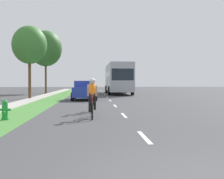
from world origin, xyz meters
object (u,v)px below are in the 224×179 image
object	(u,v)px
sedan_blue	(85,90)
bus_silver	(118,77)
fire_hydrant_green	(5,110)
street_tree_far	(46,49)
cyclist_trailing	(92,95)
street_tree_near	(29,45)
cyclist_lead	(92,98)

from	to	relation	value
sedan_blue	bus_silver	bearing A→B (deg)	72.58
fire_hydrant_green	street_tree_far	world-z (taller)	street_tree_far
fire_hydrant_green	cyclist_trailing	world-z (taller)	cyclist_trailing
sedan_blue	street_tree_far	xyz separation A→B (m)	(-5.12, 13.32, 4.76)
fire_hydrant_green	street_tree_near	world-z (taller)	street_tree_near
cyclist_lead	cyclist_trailing	xyz separation A→B (m)	(-0.03, 2.39, 0.00)
cyclist_trailing	street_tree_far	size ratio (longest dim) A/B	0.22
sedan_blue	bus_silver	world-z (taller)	bus_silver
cyclist_lead	sedan_blue	bearing A→B (deg)	92.96
cyclist_trailing	bus_silver	size ratio (longest dim) A/B	0.15
cyclist_trailing	street_tree_far	world-z (taller)	street_tree_far
bus_silver	street_tree_far	xyz separation A→B (m)	(-8.80, 1.61, 3.55)
fire_hydrant_green	cyclist_lead	world-z (taller)	cyclist_lead
fire_hydrant_green	street_tree_far	distance (m)	26.50
cyclist_trailing	sedan_blue	world-z (taller)	cyclist_trailing
street_tree_far	sedan_blue	bearing A→B (deg)	-68.96
fire_hydrant_green	street_tree_near	size ratio (longest dim) A/B	0.12
street_tree_near	street_tree_far	xyz separation A→B (m)	(-0.45, 11.65, 0.99)
street_tree_far	cyclist_lead	bearing A→B (deg)	-77.29
sedan_blue	street_tree_near	size ratio (longest dim) A/B	0.70
cyclist_lead	sedan_blue	distance (m)	12.22
cyclist_trailing	street_tree_far	xyz separation A→B (m)	(-5.73, 23.13, 4.72)
sedan_blue	street_tree_near	distance (m)	6.23
cyclist_trailing	street_tree_near	distance (m)	13.17
sedan_blue	bus_silver	xyz separation A→B (m)	(3.67, 11.71, 1.21)
street_tree_near	sedan_blue	bearing A→B (deg)	-19.61
fire_hydrant_green	sedan_blue	size ratio (longest dim) A/B	0.18
cyclist_trailing	street_tree_near	bearing A→B (deg)	114.68
street_tree_near	street_tree_far	distance (m)	11.71
street_tree_near	street_tree_far	size ratio (longest dim) A/B	0.80
street_tree_near	bus_silver	bearing A→B (deg)	50.28
fire_hydrant_green	street_tree_far	bearing A→B (deg)	95.42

